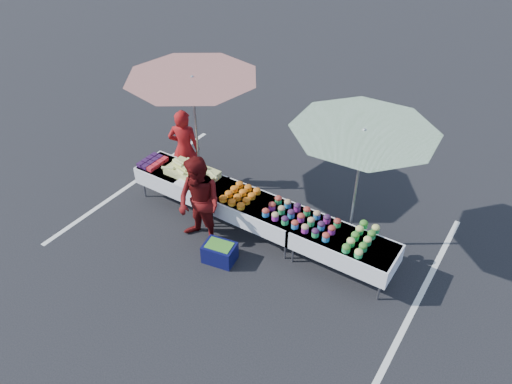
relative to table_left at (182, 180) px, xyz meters
The scene contains 17 objects.
ground 1.89m from the table_left, ahead, with size 80.00×80.00×0.00m, color black.
stripe_left 1.52m from the table_left, behind, with size 0.10×5.00×0.00m, color silver.
stripe_right 5.03m from the table_left, ahead, with size 0.10×5.00×0.00m, color silver.
table_left is the anchor object (origin of this frame).
table_center 1.80m from the table_left, ahead, with size 1.86×0.81×0.75m.
table_right 3.60m from the table_left, ahead, with size 1.86×0.81×0.75m.
berry_punnets 0.74m from the table_left, behind, with size 0.40×0.54×0.08m.
corn_pile 0.35m from the table_left, 10.00° to the left, with size 1.16×0.57×0.26m.
plastic_bags 0.47m from the table_left, 45.00° to the right, with size 0.30×0.25×0.05m, color white.
carrot_bowls 1.47m from the table_left, ahead, with size 0.55×0.69×0.11m.
potato_cups 2.76m from the table_left, ahead, with size 1.34×0.58×0.16m.
bean_baskets 3.87m from the table_left, ahead, with size 0.36×0.86×0.15m.
vendor 0.73m from the table_left, 122.61° to the left, with size 0.66×0.43×1.81m, color maroon.
customer 1.35m from the table_left, 35.02° to the right, with size 0.89×0.70×1.84m, color #5A0D0D.
umbrella_left 1.89m from the table_left, 89.19° to the left, with size 3.03×3.03×2.64m.
umbrella_right 3.88m from the table_left, 11.11° to the left, with size 3.14×3.14×2.51m.
storage_bin 1.96m from the table_left, 30.58° to the right, with size 0.63×0.50×0.37m.
Camera 1 is at (3.98, -6.12, 6.45)m, focal length 35.00 mm.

